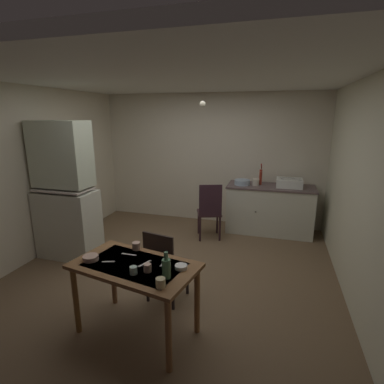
{
  "coord_description": "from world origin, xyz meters",
  "views": [
    {
      "loc": [
        1.28,
        -3.62,
        2.11
      ],
      "look_at": [
        0.26,
        -0.1,
        1.16
      ],
      "focal_mm": 27.92,
      "sensor_mm": 36.0,
      "label": 1
    }
  ],
  "objects_px": {
    "chair_far_side": "(164,264)",
    "chair_by_counter": "(210,210)",
    "serving_bowl_wide": "(91,258)",
    "mug_dark": "(133,270)",
    "glass_bottle": "(166,268)",
    "hand_pump": "(261,176)",
    "mixing_bowl_counter": "(242,182)",
    "sink_basin": "(289,183)",
    "hutch_cabinet": "(66,196)",
    "dining_table": "(135,274)"
  },
  "relations": [
    {
      "from": "mug_dark",
      "to": "mixing_bowl_counter",
      "type": "bearing_deg",
      "value": 79.94
    },
    {
      "from": "hand_pump",
      "to": "chair_by_counter",
      "type": "bearing_deg",
      "value": -139.52
    },
    {
      "from": "dining_table",
      "to": "mug_dark",
      "type": "relative_size",
      "value": 18.32
    },
    {
      "from": "dining_table",
      "to": "mug_dark",
      "type": "xyz_separation_m",
      "value": [
        0.07,
        -0.16,
        0.14
      ]
    },
    {
      "from": "dining_table",
      "to": "glass_bottle",
      "type": "relative_size",
      "value": 5.29
    },
    {
      "from": "dining_table",
      "to": "chair_far_side",
      "type": "height_order",
      "value": "chair_far_side"
    },
    {
      "from": "mixing_bowl_counter",
      "to": "serving_bowl_wide",
      "type": "relative_size",
      "value": 1.85
    },
    {
      "from": "glass_bottle",
      "to": "hutch_cabinet",
      "type": "bearing_deg",
      "value": 146.52
    },
    {
      "from": "hand_pump",
      "to": "mug_dark",
      "type": "bearing_deg",
      "value": -105.03
    },
    {
      "from": "chair_far_side",
      "to": "chair_by_counter",
      "type": "xyz_separation_m",
      "value": [
        0.09,
        1.89,
        0.05
      ]
    },
    {
      "from": "glass_bottle",
      "to": "dining_table",
      "type": "bearing_deg",
      "value": 159.27
    },
    {
      "from": "hutch_cabinet",
      "to": "serving_bowl_wide",
      "type": "relative_size",
      "value": 13.52
    },
    {
      "from": "dining_table",
      "to": "chair_by_counter",
      "type": "xyz_separation_m",
      "value": [
        0.17,
        2.46,
        -0.12
      ]
    },
    {
      "from": "dining_table",
      "to": "mug_dark",
      "type": "bearing_deg",
      "value": -65.95
    },
    {
      "from": "mixing_bowl_counter",
      "to": "chair_far_side",
      "type": "height_order",
      "value": "mixing_bowl_counter"
    },
    {
      "from": "mixing_bowl_counter",
      "to": "glass_bottle",
      "type": "xyz_separation_m",
      "value": [
        -0.26,
        -3.17,
        -0.08
      ]
    },
    {
      "from": "mixing_bowl_counter",
      "to": "glass_bottle",
      "type": "bearing_deg",
      "value": -94.73
    },
    {
      "from": "hutch_cabinet",
      "to": "glass_bottle",
      "type": "distance_m",
      "value": 2.54
    },
    {
      "from": "chair_by_counter",
      "to": "glass_bottle",
      "type": "xyz_separation_m",
      "value": [
        0.21,
        -2.6,
        0.32
      ]
    },
    {
      "from": "mug_dark",
      "to": "serving_bowl_wide",
      "type": "bearing_deg",
      "value": 166.78
    },
    {
      "from": "hutch_cabinet",
      "to": "glass_bottle",
      "type": "height_order",
      "value": "hutch_cabinet"
    },
    {
      "from": "mixing_bowl_counter",
      "to": "chair_by_counter",
      "type": "height_order",
      "value": "chair_by_counter"
    },
    {
      "from": "sink_basin",
      "to": "serving_bowl_wide",
      "type": "height_order",
      "value": "sink_basin"
    },
    {
      "from": "mixing_bowl_counter",
      "to": "chair_by_counter",
      "type": "xyz_separation_m",
      "value": [
        -0.47,
        -0.58,
        -0.4
      ]
    },
    {
      "from": "sink_basin",
      "to": "glass_bottle",
      "type": "distance_m",
      "value": 3.4
    },
    {
      "from": "chair_by_counter",
      "to": "mug_dark",
      "type": "height_order",
      "value": "chair_by_counter"
    },
    {
      "from": "chair_by_counter",
      "to": "serving_bowl_wide",
      "type": "relative_size",
      "value": 6.62
    },
    {
      "from": "mug_dark",
      "to": "glass_bottle",
      "type": "height_order",
      "value": "glass_bottle"
    },
    {
      "from": "sink_basin",
      "to": "mug_dark",
      "type": "xyz_separation_m",
      "value": [
        -1.38,
        -3.25,
        -0.17
      ]
    },
    {
      "from": "sink_basin",
      "to": "chair_by_counter",
      "type": "distance_m",
      "value": 1.49
    },
    {
      "from": "hutch_cabinet",
      "to": "sink_basin",
      "type": "relative_size",
      "value": 4.62
    },
    {
      "from": "hutch_cabinet",
      "to": "dining_table",
      "type": "relative_size",
      "value": 1.59
    },
    {
      "from": "mixing_bowl_counter",
      "to": "hand_pump",
      "type": "bearing_deg",
      "value": 16.75
    },
    {
      "from": "chair_far_side",
      "to": "dining_table",
      "type": "bearing_deg",
      "value": -97.69
    },
    {
      "from": "mixing_bowl_counter",
      "to": "chair_far_side",
      "type": "relative_size",
      "value": 0.32
    },
    {
      "from": "serving_bowl_wide",
      "to": "mug_dark",
      "type": "bearing_deg",
      "value": -13.22
    },
    {
      "from": "sink_basin",
      "to": "serving_bowl_wide",
      "type": "xyz_separation_m",
      "value": [
        -1.9,
        -3.12,
        -0.19
      ]
    },
    {
      "from": "chair_far_side",
      "to": "chair_by_counter",
      "type": "height_order",
      "value": "chair_by_counter"
    },
    {
      "from": "sink_basin",
      "to": "chair_by_counter",
      "type": "bearing_deg",
      "value": -154.06
    },
    {
      "from": "sink_basin",
      "to": "glass_bottle",
      "type": "bearing_deg",
      "value": -108.5
    },
    {
      "from": "sink_basin",
      "to": "dining_table",
      "type": "height_order",
      "value": "sink_basin"
    },
    {
      "from": "hand_pump",
      "to": "sink_basin",
      "type": "bearing_deg",
      "value": -5.17
    },
    {
      "from": "dining_table",
      "to": "glass_bottle",
      "type": "height_order",
      "value": "glass_bottle"
    },
    {
      "from": "hutch_cabinet",
      "to": "chair_far_side",
      "type": "relative_size",
      "value": 2.33
    },
    {
      "from": "hutch_cabinet",
      "to": "dining_table",
      "type": "distance_m",
      "value": 2.17
    },
    {
      "from": "hutch_cabinet",
      "to": "chair_far_side",
      "type": "height_order",
      "value": "hutch_cabinet"
    },
    {
      "from": "mixing_bowl_counter",
      "to": "serving_bowl_wide",
      "type": "distance_m",
      "value": 3.26
    },
    {
      "from": "hutch_cabinet",
      "to": "sink_basin",
      "type": "height_order",
      "value": "hutch_cabinet"
    },
    {
      "from": "hutch_cabinet",
      "to": "chair_by_counter",
      "type": "xyz_separation_m",
      "value": [
        1.91,
        1.2,
        -0.43
      ]
    },
    {
      "from": "hand_pump",
      "to": "mixing_bowl_counter",
      "type": "height_order",
      "value": "hand_pump"
    }
  ]
}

